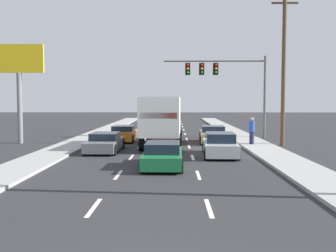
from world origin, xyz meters
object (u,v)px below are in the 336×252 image
car_orange (124,134)px  traffic_signal_mast (218,75)px  car_gray (105,143)px  roadside_billboard (19,74)px  pedestrian_near_corner (252,131)px  car_tan (213,135)px  utility_pole_mid (284,69)px  box_truck (162,118)px  car_green (163,155)px  car_silver (220,145)px

car_orange → traffic_signal_mast: 9.19m
car_gray → roadside_billboard: 9.47m
car_orange → pedestrian_near_corner: bearing=-18.4°
pedestrian_near_corner → car_tan: bearing=141.2°
car_gray → utility_pole_mid: utility_pole_mid is taller
box_truck → car_green: box_truck is taller
car_gray → car_green: size_ratio=1.06×
box_truck → car_green: (0.28, -7.85, -1.40)m
car_gray → car_tan: bearing=34.8°
box_truck → pedestrian_near_corner: size_ratio=4.20×
car_green → car_tan: bearing=71.9°
box_truck → roadside_billboard: size_ratio=1.07×
traffic_signal_mast → utility_pole_mid: bearing=-53.0°
car_orange → pedestrian_near_corner: (9.29, -3.10, 0.50)m
box_truck → car_silver: bearing=-50.2°
car_silver → car_gray: bearing=165.7°
car_tan → utility_pole_mid: size_ratio=0.41×
car_gray → car_tan: 8.73m
box_truck → car_tan: bearing=35.3°
pedestrian_near_corner → box_truck: bearing=-174.2°
box_truck → roadside_billboard: roadside_billboard is taller
car_silver → utility_pole_mid: bearing=45.2°
traffic_signal_mast → pedestrian_near_corner: (1.72, -5.36, -4.20)m
car_orange → traffic_signal_mast: bearing=16.6°
roadside_billboard → pedestrian_near_corner: 17.21m
car_gray → car_tan: car_tan is taller
utility_pole_mid → box_truck: bearing=-174.3°
traffic_signal_mast → car_tan: bearing=-102.7°
box_truck → car_tan: (3.71, 2.62, -1.36)m
car_silver → roadside_billboard: roadside_billboard is taller
roadside_billboard → car_gray: bearing=-32.2°
utility_pole_mid → pedestrian_near_corner: (-2.16, -0.21, -4.26)m
box_truck → traffic_signal_mast: (4.46, 5.99, 3.32)m
car_orange → traffic_signal_mast: size_ratio=0.50×
traffic_signal_mast → roadside_billboard: (-14.95, -3.92, -0.19)m
box_truck → traffic_signal_mast: bearing=53.3°
pedestrian_near_corner → utility_pole_mid: bearing=5.5°
utility_pole_mid → pedestrian_near_corner: bearing=-174.5°
car_silver → pedestrian_near_corner: bearing=59.9°
car_gray → utility_pole_mid: size_ratio=0.44×
car_orange → utility_pole_mid: 12.73m
car_orange → box_truck: box_truck is taller
car_green → pedestrian_near_corner: bearing=55.1°
car_gray → car_silver: bearing=-14.3°
car_tan → traffic_signal_mast: (0.76, 3.36, 4.68)m
car_green → traffic_signal_mast: (4.19, 13.84, 4.71)m
box_truck → car_silver: size_ratio=1.76×
utility_pole_mid → pedestrian_near_corner: 4.78m
car_tan → roadside_billboard: size_ratio=0.58×
car_tan → traffic_signal_mast: size_ratio=0.50×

